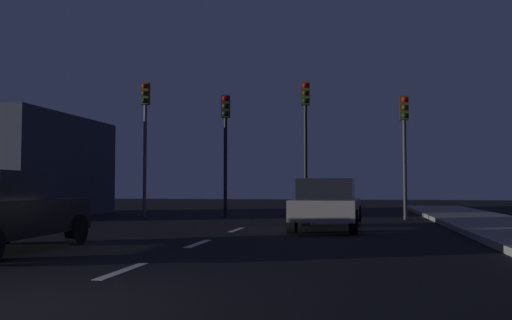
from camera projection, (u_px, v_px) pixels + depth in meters
The scene contains 10 objects.
ground_plane at pixel (206, 241), 12.12m from camera, with size 80.00×80.00×0.00m, color black.
lane_stripe_second at pixel (123, 271), 7.80m from camera, with size 0.16×1.60×0.01m, color silver.
lane_stripe_third at pixel (198, 244), 11.53m from camera, with size 0.16×1.60×0.01m, color silver.
lane_stripe_fourth at pixel (237, 230), 15.26m from camera, with size 0.16×1.60×0.01m, color silver.
traffic_signal_far_left at pixel (145, 123), 21.91m from camera, with size 0.32×0.38×5.47m.
traffic_signal_center_left at pixel (225, 131), 21.27m from camera, with size 0.32×0.38×4.86m.
traffic_signal_center_right at pixel (305, 123), 20.70m from camera, with size 0.32×0.38×5.27m.
traffic_signal_far_right at pixel (404, 132), 20.01m from camera, with size 0.32×0.38×4.61m.
car_stopped_ahead at pixel (327, 204), 15.27m from camera, with size 1.94×3.93×1.45m.
storefront_left at pixel (15, 166), 22.61m from camera, with size 5.56×7.35×4.16m, color #333847.
Camera 1 is at (3.35, -4.78, 1.22)m, focal length 37.75 mm.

